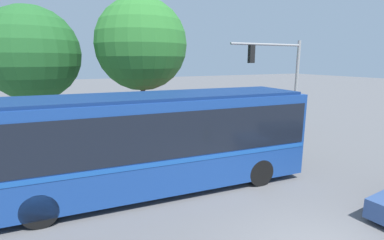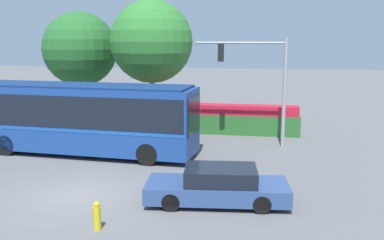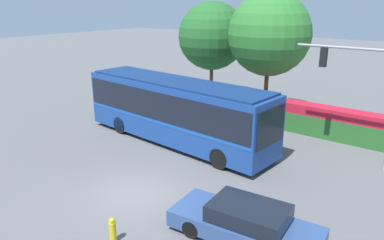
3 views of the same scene
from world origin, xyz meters
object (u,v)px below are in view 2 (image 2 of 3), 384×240
at_px(city_bus, 79,115).
at_px(street_tree_left, 80,49).
at_px(sedan_foreground, 218,186).
at_px(traffic_light_pole, 262,74).
at_px(fire_hydrant, 97,216).
at_px(street_tree_centre, 152,42).

bearing_deg(city_bus, street_tree_left, 116.98).
distance_m(city_bus, sedan_foreground, 9.14).
height_order(sedan_foreground, traffic_light_pole, traffic_light_pole).
bearing_deg(fire_hydrant, sedan_foreground, 39.49).
height_order(sedan_foreground, street_tree_left, street_tree_left).
bearing_deg(street_tree_left, sedan_foreground, -51.56).
bearing_deg(street_tree_left, fire_hydrant, -64.83).
bearing_deg(street_tree_centre, city_bus, -104.97).
bearing_deg(street_tree_centre, sedan_foreground, -65.50).
xyz_separation_m(sedan_foreground, street_tree_left, (-11.03, 13.90, 4.25)).
relative_size(street_tree_left, street_tree_centre, 0.93).
bearing_deg(sedan_foreground, traffic_light_pole, -104.95).
xyz_separation_m(street_tree_centre, fire_hydrant, (2.27, -14.78, -4.95)).
bearing_deg(sedan_foreground, street_tree_centre, -71.46).
height_order(street_tree_left, street_tree_centre, street_tree_centre).
relative_size(city_bus, street_tree_centre, 1.46).
bearing_deg(sedan_foreground, city_bus, -41.75).
xyz_separation_m(city_bus, sedan_foreground, (7.34, -5.29, -1.33)).
relative_size(sedan_foreground, street_tree_centre, 0.63).
distance_m(street_tree_left, street_tree_centre, 5.82).
bearing_deg(traffic_light_pole, street_tree_left, -24.49).
relative_size(street_tree_left, fire_hydrant, 8.56).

